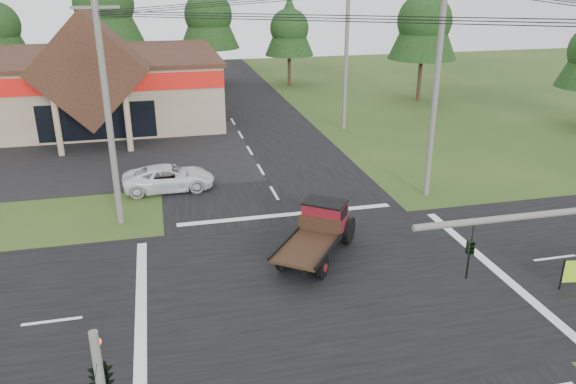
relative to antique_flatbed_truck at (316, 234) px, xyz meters
name	(u,v)px	position (x,y,z in m)	size (l,w,h in m)	color
ground	(328,287)	(-0.19, -2.46, -1.10)	(120.00, 120.00, 0.00)	#273F16
road_ns	(328,287)	(-0.19, -2.46, -1.09)	(12.00, 120.00, 0.02)	black
road_ew	(328,287)	(-0.19, -2.46, -1.08)	(120.00, 12.00, 0.02)	black
parking_apron	(30,161)	(-14.19, 16.54, -1.08)	(28.00, 14.00, 0.02)	black
cvs_building	(26,88)	(-15.89, 27.11, 1.68)	(30.40, 18.20, 9.19)	gray
traffic_signal_corner	(99,361)	(-7.69, -9.78, 2.43)	(0.53, 2.48, 4.40)	#595651
utility_pole_nw	(108,113)	(-8.19, 5.54, 4.29)	(2.00, 0.30, 10.50)	#595651
utility_pole_ne	(436,86)	(7.81, 5.54, 4.79)	(2.00, 0.30, 11.50)	#595651
utility_pole_n	(346,52)	(7.81, 19.54, 4.64)	(2.00, 0.30, 11.20)	#595651
tree_row_c	(103,0)	(-10.19, 38.54, 7.62)	(7.28, 7.28, 13.13)	#332316
tree_row_d	(208,12)	(-0.19, 39.54, 6.28)	(6.16, 6.16, 11.11)	#332316
tree_row_e	(289,26)	(7.81, 37.54, 4.94)	(5.04, 5.04, 9.09)	#332316
tree_side_ne	(425,18)	(17.81, 27.54, 6.28)	(6.16, 6.16, 11.11)	#332316
antique_flatbed_truck	(316,234)	(0.00, 0.00, 0.00)	(2.00, 5.24, 2.19)	#5F0D18
white_pickup	(169,178)	(-5.72, 9.47, -0.41)	(2.28, 4.95, 1.38)	silver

